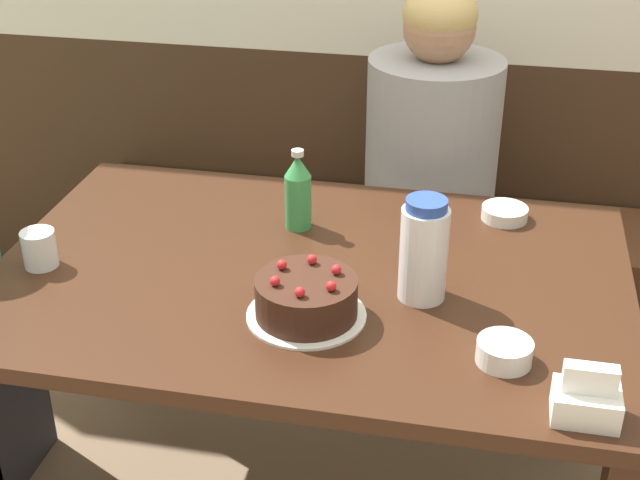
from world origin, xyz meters
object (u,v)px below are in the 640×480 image
Objects in this scene: napkin_holder at (587,399)px; bowl_soup_white at (504,352)px; soju_bottle at (298,191)px; bench_seat at (366,276)px; water_pitcher at (424,250)px; glass_water_tall at (39,249)px; person_teal_shirt at (428,198)px; birthday_cake at (306,298)px; bowl_rice_small at (505,213)px.

napkin_holder is 0.19m from bowl_soup_white.
soju_bottle is 1.89× the size of bowl_soup_white.
soju_bottle reaches higher than napkin_holder.
bench_seat is 1.10m from water_pitcher.
napkin_holder is at bearing -65.54° from bench_seat.
person_teal_shirt is at bearing 46.47° from glass_water_tall.
water_pitcher reaches higher than glass_water_tall.
birthday_cake reaches higher than bowl_soup_white.
bench_seat is 8.26× the size of water_pitcher.
birthday_cake is 0.63m from bowl_rice_small.
birthday_cake is at bearing -88.19° from bench_seat.
birthday_cake is 0.39m from bowl_soup_white.
napkin_holder is 1.16m from glass_water_tall.
napkin_holder is 1.01× the size of bowl_rice_small.
bench_seat is 16.54× the size of bowl_rice_small.
bowl_soup_white is 1.00m from glass_water_tall.
water_pitcher is at bearing 29.67° from birthday_cake.
bowl_soup_white is at bearing -48.65° from water_pitcher.
bench_seat is 1.14m from birthday_cake.
person_teal_shirt is (0.76, 0.80, -0.19)m from glass_water_tall.
person_teal_shirt is (0.26, 0.51, -0.24)m from soju_bottle.
water_pitcher is at bearing -38.35° from soju_bottle.
water_pitcher reaches higher than soju_bottle.
birthday_cake reaches higher than bench_seat.
birthday_cake is 2.31× the size of bowl_soup_white.
birthday_cake is at bearing -126.17° from bowl_rice_small.
water_pitcher is at bearing 3.82° from person_teal_shirt.
bowl_rice_small is at bearing 28.86° from person_teal_shirt.
glass_water_tall is 0.07× the size of person_teal_shirt.
soju_bottle is at bearing 105.29° from birthday_cake.
birthday_cake is at bearing 158.51° from napkin_holder.
birthday_cake is 0.61m from glass_water_tall.
glass_water_tall reaches higher than bowl_rice_small.
bench_seat is at bearing 105.46° from water_pitcher.
napkin_holder is (0.55, -1.21, 0.54)m from bench_seat.
napkin_holder is at bearing -42.80° from soju_bottle.
bench_seat is 0.82m from bowl_rice_small.
person_teal_shirt is at bearing 93.82° from water_pitcher.
soju_bottle is at bearing -96.20° from bench_seat.
bench_seat is 1.43m from napkin_holder.
soju_bottle is at bearing 137.61° from bowl_soup_white.
person_teal_shirt is at bearing 63.02° from soju_bottle.
bowl_rice_small is 0.46m from person_teal_shirt.
bench_seat is 17.64× the size of bowl_soup_white.
bowl_soup_white reaches higher than bowl_rice_small.
bowl_rice_small is at bearing -51.12° from bench_seat.
glass_water_tall is (-1.12, 0.28, 0.00)m from napkin_holder.
glass_water_tall reaches higher than bowl_soup_white.
bowl_rice_small is at bearing 67.75° from water_pitcher.
bowl_soup_white is (0.48, -0.44, -0.07)m from soju_bottle.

